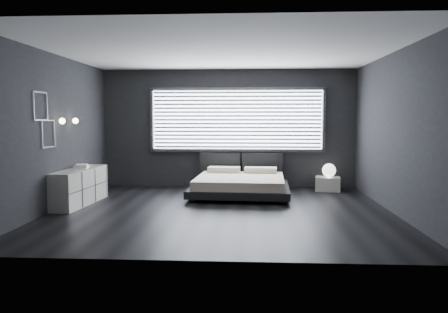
{
  "coord_description": "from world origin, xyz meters",
  "views": [
    {
      "loc": [
        0.49,
        -7.66,
        1.65
      ],
      "look_at": [
        0.0,
        0.85,
        0.9
      ],
      "focal_mm": 35.0,
      "sensor_mm": 36.0,
      "label": 1
    }
  ],
  "objects": [
    {
      "name": "wall_art_lower",
      "position": [
        -2.98,
        -0.3,
        1.38
      ],
      "size": [
        0.01,
        0.48,
        0.48
      ],
      "color": "#47474C",
      "rests_on": "ground"
    },
    {
      "name": "bed",
      "position": [
        0.3,
        1.59,
        0.25
      ],
      "size": [
        2.15,
        2.06,
        0.53
      ],
      "color": "black",
      "rests_on": "ground"
    },
    {
      "name": "wall_art_upper",
      "position": [
        -2.98,
        -0.55,
        1.85
      ],
      "size": [
        0.01,
        0.48,
        0.48
      ],
      "color": "#47474C",
      "rests_on": "ground"
    },
    {
      "name": "sconce_far",
      "position": [
        -2.88,
        0.65,
        1.6
      ],
      "size": [
        0.18,
        0.11,
        0.11
      ],
      "color": "silver",
      "rests_on": "ground"
    },
    {
      "name": "dresser",
      "position": [
        -2.78,
        0.45,
        0.34
      ],
      "size": [
        0.6,
        1.73,
        0.68
      ],
      "color": "beige",
      "rests_on": "ground"
    },
    {
      "name": "book_stack",
      "position": [
        -2.79,
        0.67,
        0.71
      ],
      "size": [
        0.31,
        0.37,
        0.07
      ],
      "color": "white",
      "rests_on": "dresser"
    },
    {
      "name": "room",
      "position": [
        0.0,
        0.0,
        1.4
      ],
      "size": [
        6.04,
        6.0,
        2.8
      ],
      "color": "black",
      "rests_on": "ground"
    },
    {
      "name": "window",
      "position": [
        0.2,
        2.7,
        1.61
      ],
      "size": [
        4.14,
        0.09,
        1.52
      ],
      "color": "white",
      "rests_on": "ground"
    },
    {
      "name": "headboard",
      "position": [
        0.3,
        2.64,
        0.57
      ],
      "size": [
        1.96,
        0.16,
        0.52
      ],
      "color": "black",
      "rests_on": "ground"
    },
    {
      "name": "nightstand",
      "position": [
        2.28,
        2.3,
        0.16
      ],
      "size": [
        0.61,
        0.54,
        0.32
      ],
      "primitive_type": "cube",
      "rotation": [
        0.0,
        0.0,
        -0.17
      ],
      "color": "beige",
      "rests_on": "ground"
    },
    {
      "name": "orb_lamp",
      "position": [
        2.31,
        2.29,
        0.47
      ],
      "size": [
        0.3,
        0.3,
        0.3
      ],
      "primitive_type": "sphere",
      "color": "white",
      "rests_on": "nightstand"
    },
    {
      "name": "sconce_near",
      "position": [
        -2.88,
        0.05,
        1.6
      ],
      "size": [
        0.18,
        0.11,
        0.11
      ],
      "color": "silver",
      "rests_on": "ground"
    }
  ]
}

